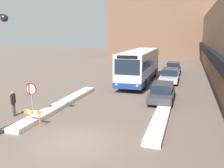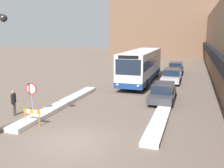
{
  "view_description": "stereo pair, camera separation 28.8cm",
  "coord_description": "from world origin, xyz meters",
  "px_view_note": "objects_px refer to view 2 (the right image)",
  "views": [
    {
      "loc": [
        5.01,
        -10.22,
        5.16
      ],
      "look_at": [
        0.24,
        5.34,
        1.87
      ],
      "focal_mm": 40.0,
      "sensor_mm": 36.0,
      "label": 1
    },
    {
      "loc": [
        5.29,
        -10.14,
        5.16
      ],
      "look_at": [
        0.24,
        5.34,
        1.87
      ],
      "focal_mm": 40.0,
      "sensor_mm": 36.0,
      "label": 2
    }
  ],
  "objects_px": {
    "construction_barricade": "(32,114)",
    "pedestrian": "(14,100)",
    "parked_car_back": "(176,68)",
    "stop_sign": "(32,92)",
    "parked_car_front": "(163,92)",
    "city_bus": "(142,65)",
    "parked_car_middle": "(172,76)"
  },
  "relations": [
    {
      "from": "construction_barricade",
      "to": "parked_car_middle",
      "type": "bearing_deg",
      "value": 67.65
    },
    {
      "from": "pedestrian",
      "to": "construction_barricade",
      "type": "distance_m",
      "value": 2.53
    },
    {
      "from": "city_bus",
      "to": "parked_car_middle",
      "type": "relative_size",
      "value": 2.49
    },
    {
      "from": "parked_car_middle",
      "to": "parked_car_back",
      "type": "bearing_deg",
      "value": 90.0
    },
    {
      "from": "parked_car_back",
      "to": "pedestrian",
      "type": "relative_size",
      "value": 2.63
    },
    {
      "from": "parked_car_front",
      "to": "parked_car_back",
      "type": "bearing_deg",
      "value": 90.0
    },
    {
      "from": "parked_car_front",
      "to": "parked_car_middle",
      "type": "xyz_separation_m",
      "value": [
        0.0,
        8.02,
        0.03
      ]
    },
    {
      "from": "parked_car_back",
      "to": "stop_sign",
      "type": "relative_size",
      "value": 1.99
    },
    {
      "from": "city_bus",
      "to": "parked_car_front",
      "type": "relative_size",
      "value": 2.6
    },
    {
      "from": "parked_car_front",
      "to": "parked_car_back",
      "type": "xyz_separation_m",
      "value": [
        0.0,
        14.1,
        0.05
      ]
    },
    {
      "from": "city_bus",
      "to": "pedestrian",
      "type": "relative_size",
      "value": 7.25
    },
    {
      "from": "city_bus",
      "to": "stop_sign",
      "type": "distance_m",
      "value": 13.96
    },
    {
      "from": "parked_car_back",
      "to": "construction_barricade",
      "type": "bearing_deg",
      "value": -106.5
    },
    {
      "from": "construction_barricade",
      "to": "parked_car_back",
      "type": "bearing_deg",
      "value": 73.5
    },
    {
      "from": "construction_barricade",
      "to": "stop_sign",
      "type": "bearing_deg",
      "value": 124.76
    },
    {
      "from": "stop_sign",
      "to": "pedestrian",
      "type": "xyz_separation_m",
      "value": [
        -1.19,
        -0.27,
        -0.58
      ]
    },
    {
      "from": "pedestrian",
      "to": "stop_sign",
      "type": "bearing_deg",
      "value": 79.29
    },
    {
      "from": "parked_car_back",
      "to": "construction_barricade",
      "type": "relative_size",
      "value": 3.89
    },
    {
      "from": "construction_barricade",
      "to": "pedestrian",
      "type": "bearing_deg",
      "value": 151.63
    },
    {
      "from": "parked_car_middle",
      "to": "parked_car_front",
      "type": "bearing_deg",
      "value": -90.0
    },
    {
      "from": "parked_car_middle",
      "to": "pedestrian",
      "type": "relative_size",
      "value": 2.91
    },
    {
      "from": "parked_car_middle",
      "to": "city_bus",
      "type": "bearing_deg",
      "value": -163.36
    },
    {
      "from": "parked_car_middle",
      "to": "construction_barricade",
      "type": "bearing_deg",
      "value": -112.35
    },
    {
      "from": "city_bus",
      "to": "stop_sign",
      "type": "xyz_separation_m",
      "value": [
        -4.32,
        -13.27,
        -0.28
      ]
    },
    {
      "from": "parked_car_front",
      "to": "construction_barricade",
      "type": "xyz_separation_m",
      "value": [
        -6.44,
        -7.65,
        -0.03
      ]
    },
    {
      "from": "city_bus",
      "to": "pedestrian",
      "type": "bearing_deg",
      "value": -112.17
    },
    {
      "from": "city_bus",
      "to": "parked_car_back",
      "type": "xyz_separation_m",
      "value": [
        3.13,
        7.02,
        -1.08
      ]
    },
    {
      "from": "pedestrian",
      "to": "parked_car_front",
      "type": "bearing_deg",
      "value": 103.35
    },
    {
      "from": "parked_car_back",
      "to": "stop_sign",
      "type": "distance_m",
      "value": 21.63
    },
    {
      "from": "city_bus",
      "to": "pedestrian",
      "type": "distance_m",
      "value": 14.65
    },
    {
      "from": "city_bus",
      "to": "stop_sign",
      "type": "height_order",
      "value": "city_bus"
    },
    {
      "from": "stop_sign",
      "to": "city_bus",
      "type": "bearing_deg",
      "value": 71.95
    }
  ]
}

